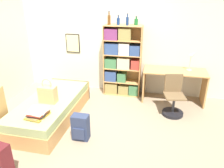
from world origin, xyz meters
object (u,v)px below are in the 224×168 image
Objects in this scene: desk_chair at (173,102)px; backpack at (81,127)px; desk at (174,79)px; handbag at (48,94)px; bottle_brown at (118,21)px; desk_lamp at (192,58)px; bottle_blue at (136,22)px; bottle_clear at (127,21)px; bed at (52,108)px; bookcase at (121,62)px; bottle_green at (109,20)px; book_stack_on_bed at (38,113)px.

backpack is at bearing -142.14° from desk_chair.
desk reaches higher than backpack.
bottle_brown reaches higher than handbag.
desk_lamp is (2.61, 1.48, 0.43)m from handbag.
bottle_clear is at bearing -154.19° from bottle_blue.
bed is 10.62× the size of bottle_blue.
bookcase is 1.50m from desk_chair.
desk_chair is at bearing -29.01° from bottle_brown.
backpack is (-0.33, -1.91, -0.57)m from bookcase.
handbag is 1.58× the size of bottle_green.
bottle_clear reaches higher than desk.
bed is 1.88m from bookcase.
bookcase is 2.02m from backpack.
desk_lamp is (1.41, -0.02, -0.71)m from bottle_clear.
desk_lamp is (1.61, -0.04, -0.70)m from bottle_brown.
handbag is 2.14m from bottle_brown.
bed is 1.23× the size of bookcase.
desk_lamp is at bearing -4.79° from bottle_blue.
bottle_green is 1.95m from desk_lamp.
desk_lamp is at bearing 26.87° from bed.
desk is at bearing -167.67° from desk_lamp.
bed is at bearing -151.35° from desk.
bed is 4.48× the size of backpack.
handbag is 1.05× the size of desk_lamp.
desk is 0.60m from desk_lamp.
handbag is 2.41× the size of bottle_blue.
book_stack_on_bed is at bearing -168.96° from backpack.
bottle_blue is at bearing 49.01° from handbag.
bookcase reaches higher than desk_lamp.
bottle_blue reaches higher than handbag.
desk_chair is (-0.34, -0.67, -0.75)m from desk_lamp.
bottle_green is at bearing -174.12° from bookcase.
desk is at bearing 88.55° from desk_chair.
desk_lamp reaches higher than book_stack_on_bed.
book_stack_on_bed is 2.75m from bottle_blue.
desk_lamp is at bearing -0.81° from bottle_green.
bottle_green reaches higher than bottle_clear.
handbag is 3.03m from desk_lamp.
bookcase reaches higher than backpack.
bottle_blue is at bearing 175.21° from desk_lamp.
desk_chair is (1.47, -0.70, -1.48)m from bottle_green.
desk is at bearing -5.81° from bookcase.
bed is 2.67m from desk.
bottle_green is 0.65× the size of backpack.
book_stack_on_bed is at bearing -80.85° from handbag.
bottle_green reaches higher than desk_lamp.
bottle_brown is 0.16× the size of desk.
bookcase is 6.53× the size of bottle_clear.
bottle_clear is 0.58× the size of desk_lamp.
bottle_clear reaches higher than bookcase.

